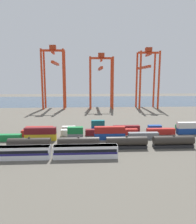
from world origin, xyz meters
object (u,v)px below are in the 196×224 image
Objects in this scene: freight_tank_row at (127,142)px; shipping_container_8 at (36,133)px; shipping_container_5 at (110,136)px; shipping_container_20 at (155,128)px; shipping_container_3 at (75,137)px; gantry_crane_west at (54,71)px; passenger_train at (52,152)px; gantry_crane_east at (147,72)px; shipping_container_19 at (126,128)px; shipping_container_16 at (69,129)px; shipping_container_13 at (191,131)px; gantry_crane_central at (101,75)px.

freight_tank_row is 6.65× the size of shipping_container_8.
shipping_container_20 is at bearing 29.74° from shipping_container_5.
shipping_container_3 is 98.04m from gantry_crane_west.
passenger_train is 128.85m from gantry_crane_east.
freight_tank_row is at bearing -26.64° from shipping_container_8.
shipping_container_19 is 0.24× the size of gantry_crane_west.
shipping_container_16 is 101.51m from gantry_crane_east.
passenger_train reaches higher than shipping_container_20.
shipping_container_20 is 0.12× the size of gantry_crane_west.
shipping_container_5 is 31.08m from shipping_container_8.
shipping_container_20 is (17.81, 24.00, -0.87)m from freight_tank_row.
shipping_container_8 is 2.00× the size of shipping_container_16.
gantry_crane_west is at bearing 102.78° from shipping_container_16.
gantry_crane_west is at bearing 130.12° from shipping_container_13.
gantry_crane_central is at bearing 78.58° from passenger_train.
gantry_crane_central is at bearing 104.01° from shipping_container_20.
shipping_container_19 is at bearing 166.73° from shipping_container_13.
gantry_crane_west is 1.13× the size of gantry_crane_central.
shipping_container_20 is 0.12× the size of gantry_crane_east.
gantry_crane_central is at bearing 88.31° from shipping_container_5.
freight_tank_row is 1.83× the size of gantry_crane_central.
freight_tank_row is 29.90m from shipping_container_20.
shipping_container_3 and shipping_container_16 have the same top height.
gantry_crane_west reaches higher than shipping_container_16.
shipping_container_19 is at bearing 47.85° from passenger_train.
passenger_train is 27.50m from shipping_container_5.
shipping_container_8 is (-30.41, 6.42, 0.00)m from shipping_container_5.
shipping_container_13 is 15.36m from shipping_container_20.
shipping_container_20 is (36.06, 12.83, 0.00)m from shipping_container_3.
shipping_container_20 is at bearing 6.92° from shipping_container_8.
shipping_container_8 is 89.68m from gantry_crane_west.
passenger_train reaches higher than shipping_container_16.
freight_tank_row is 112.07m from gantry_crane_east.
shipping_container_13 is at bearing -92.74° from gantry_crane_east.
passenger_train reaches higher than shipping_container_8.
passenger_train is at bearing -94.37° from shipping_container_16.
passenger_train is 43.13m from shipping_container_19.
gantry_crane_east reaches higher than shipping_container_13.
gantry_crane_west is (-17.78, 78.40, 28.77)m from shipping_container_16.
shipping_container_5 is 21.53m from shipping_container_16.
gantry_crane_central is at bearing 91.07° from freight_tank_row.
shipping_container_5 is at bearing -36.60° from shipping_container_16.
shipping_container_16 is at bearing -104.19° from gantry_crane_central.
gantry_crane_east is (37.78, -0.39, 1.87)m from gantry_crane_central.
shipping_container_16 is 0.12× the size of gantry_crane_west.
freight_tank_row is 39.23m from shipping_container_8.
shipping_container_19 is at bearing -60.55° from gantry_crane_west.
gantry_crane_west is (-35.06, 91.23, 28.77)m from shipping_container_5.
shipping_container_16 is at bearing 180.00° from shipping_container_20.
shipping_container_13 is 54.09m from shipping_container_16.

